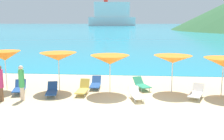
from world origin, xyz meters
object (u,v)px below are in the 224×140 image
(beachgoer_2, at_px, (0,82))
(beachgoer_0, at_px, (22,82))
(umbrella_4, at_px, (110,60))
(lounge_chair_10, at_px, (19,88))
(lounge_chair_3, at_px, (196,93))
(lounge_chair_7, at_px, (83,89))
(umbrella_5, at_px, (173,59))
(umbrella_6, at_px, (224,62))
(lounge_chair_12, at_px, (52,90))
(lounge_chair_8, at_px, (137,95))
(lounge_chair_6, at_px, (96,84))
(lounge_chair_11, at_px, (142,84))
(umbrella_3, at_px, (58,57))
(umbrella_2, at_px, (5,56))
(cruise_ship, at_px, (112,15))

(beachgoer_2, bearing_deg, beachgoer_0, -69.82)
(umbrella_4, relative_size, beachgoer_2, 1.29)
(lounge_chair_10, relative_size, beachgoer_2, 0.81)
(lounge_chair_3, bearing_deg, umbrella_4, -165.03)
(umbrella_4, relative_size, lounge_chair_7, 1.59)
(umbrella_5, xyz_separation_m, umbrella_6, (2.58, -0.54, -0.05))
(umbrella_5, bearing_deg, lounge_chair_12, -168.12)
(beachgoer_2, bearing_deg, umbrella_5, -67.31)
(lounge_chair_12, xyz_separation_m, beachgoer_2, (-2.22, -1.19, 0.70))
(lounge_chair_8, bearing_deg, lounge_chair_3, -5.09)
(lounge_chair_6, bearing_deg, lounge_chair_10, -160.57)
(lounge_chair_11, distance_m, beachgoer_0, 6.70)
(umbrella_4, xyz_separation_m, umbrella_5, (3.49, 0.48, 0.01))
(umbrella_3, bearing_deg, umbrella_2, -177.31)
(lounge_chair_12, height_order, beachgoer_2, beachgoer_2)
(umbrella_2, bearing_deg, lounge_chair_12, -18.14)
(umbrella_4, height_order, umbrella_6, umbrella_4)
(umbrella_6, relative_size, lounge_chair_12, 1.51)
(umbrella_4, height_order, lounge_chair_10, umbrella_4)
(umbrella_4, bearing_deg, beachgoer_0, -156.76)
(umbrella_4, bearing_deg, lounge_chair_3, -8.02)
(beachgoer_0, bearing_deg, lounge_chair_12, -50.72)
(lounge_chair_7, bearing_deg, cruise_ship, 96.29)
(umbrella_6, xyz_separation_m, lounge_chair_6, (-7.04, 1.07, -1.57))
(lounge_chair_7, height_order, beachgoer_2, beachgoer_2)
(lounge_chair_7, xyz_separation_m, beachgoer_2, (-3.81, -1.71, 0.69))
(lounge_chair_6, distance_m, lounge_chair_11, 2.77)
(lounge_chair_6, bearing_deg, umbrella_3, -161.49)
(umbrella_4, relative_size, beachgoer_0, 1.31)
(lounge_chair_12, relative_size, beachgoer_2, 0.80)
(lounge_chair_10, bearing_deg, lounge_chair_11, -3.12)
(lounge_chair_6, bearing_deg, umbrella_6, -11.33)
(lounge_chair_7, height_order, beachgoer_0, beachgoer_0)
(umbrella_3, bearing_deg, lounge_chair_10, -156.99)
(umbrella_3, bearing_deg, lounge_chair_12, -94.57)
(lounge_chair_10, relative_size, beachgoer_0, 0.82)
(lounge_chair_12, bearing_deg, umbrella_4, 4.05)
(lounge_chair_6, bearing_deg, lounge_chair_7, -112.51)
(umbrella_5, bearing_deg, lounge_chair_6, 173.16)
(lounge_chair_6, distance_m, beachgoer_0, 4.44)
(umbrella_5, xyz_separation_m, lounge_chair_8, (-2.00, -1.69, -1.61))
(umbrella_5, xyz_separation_m, lounge_chair_10, (-8.50, -1.10, -1.56))
(lounge_chair_8, relative_size, lounge_chair_12, 0.99)
(lounge_chair_7, relative_size, beachgoer_2, 0.81)
(umbrella_5, relative_size, beachgoer_0, 1.18)
(umbrella_2, height_order, lounge_chair_10, umbrella_2)
(umbrella_6, bearing_deg, cruise_ship, 96.61)
(umbrella_5, height_order, umbrella_6, umbrella_5)
(lounge_chair_11, xyz_separation_m, beachgoer_2, (-7.08, -2.97, 0.68))
(umbrella_2, bearing_deg, umbrella_6, -0.70)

